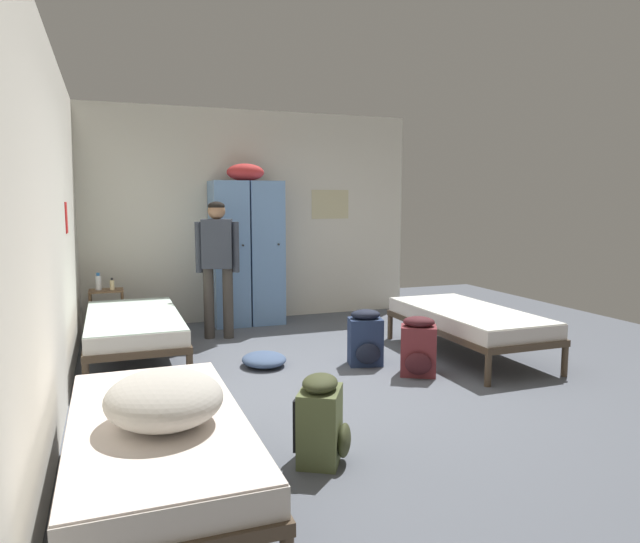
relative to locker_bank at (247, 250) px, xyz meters
name	(u,v)px	position (x,y,z in m)	size (l,w,h in m)	color
ground_plane	(331,380)	(0.15, -2.61, -0.97)	(9.26, 9.26, 0.00)	#565B66
room_backdrop	(170,222)	(-1.09, -1.34, 0.42)	(4.48, 5.85, 2.79)	silver
locker_bank	(247,250)	(0.00, 0.00, 0.00)	(0.90, 0.55, 2.07)	#6B93C6
shelf_unit	(107,309)	(-1.73, -0.21, -0.62)	(0.38, 0.30, 0.57)	brown
bed_left_rear	(134,325)	(-1.48, -1.40, -0.59)	(0.90, 1.90, 0.49)	#473828
bed_right	(468,319)	(1.78, -2.33, -0.59)	(0.90, 1.90, 0.49)	#473828
bed_left_front	(158,437)	(-1.48, -4.29, -0.59)	(0.90, 1.90, 0.49)	#473828
bedding_heap	(164,399)	(-1.45, -4.41, -0.35)	(0.58, 0.64, 0.27)	#B7B2A8
person_traveler	(217,257)	(-0.50, -0.68, -0.01)	(0.49, 0.29, 1.59)	#3D3833
water_bottle	(98,282)	(-1.81, -0.19, -0.31)	(0.07, 0.07, 0.20)	white
lotion_bottle	(112,285)	(-1.66, -0.25, -0.34)	(0.05, 0.05, 0.14)	beige
backpack_maroon	(418,348)	(0.96, -2.76, -0.71)	(0.40, 0.41, 0.55)	maroon
backpack_olive	(322,421)	(-0.49, -4.10, -0.71)	(0.41, 0.40, 0.55)	#566038
backpack_navy	(365,339)	(0.64, -2.28, -0.71)	(0.37, 0.38, 0.55)	navy
clothes_pile_denim	(264,359)	(-0.30, -1.97, -0.91)	(0.43, 0.49, 0.13)	#42567A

